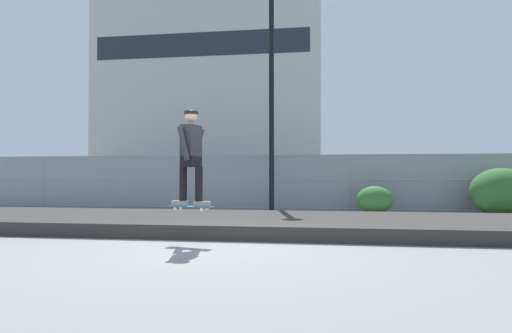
{
  "coord_description": "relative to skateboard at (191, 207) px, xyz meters",
  "views": [
    {
      "loc": [
        1.91,
        -7.22,
        1.21
      ],
      "look_at": [
        0.05,
        5.08,
        1.41
      ],
      "focal_mm": 31.52,
      "sensor_mm": 36.0,
      "label": 1
    }
  ],
  "objects": [
    {
      "name": "chain_fence",
      "position": [
        0.34,
        7.58,
        0.29
      ],
      "size": [
        27.41,
        0.06,
        1.85
      ],
      "color": "gray",
      "rests_on": "ground_plane"
    },
    {
      "name": "ground_plane",
      "position": [
        0.34,
        -0.19,
        -0.64
      ],
      "size": [
        120.0,
        120.0,
        0.0
      ],
      "primitive_type": "plane",
      "color": "slate"
    },
    {
      "name": "library_building",
      "position": [
        -10.54,
        45.42,
        11.26
      ],
      "size": [
        24.86,
        15.31,
        23.8
      ],
      "color": "#B2AFA8",
      "rests_on": "ground_plane"
    },
    {
      "name": "shrub_center",
      "position": [
        7.36,
        6.52,
        0.05
      ],
      "size": [
        1.79,
        1.46,
        1.38
      ],
      "color": "#2D5B28",
      "rests_on": "ground_plane"
    },
    {
      "name": "shrub_left",
      "position": [
        3.78,
        6.69,
        -0.23
      ],
      "size": [
        1.08,
        0.89,
        0.84
      ],
      "color": "#336B2D",
      "rests_on": "ground_plane"
    },
    {
      "name": "gravel_berm",
      "position": [
        0.34,
        2.26,
        -0.51
      ],
      "size": [
        17.05,
        3.62,
        0.27
      ],
      "primitive_type": "cube",
      "color": "#33302D",
      "rests_on": "ground_plane"
    },
    {
      "name": "street_lamp",
      "position": [
        0.62,
        6.6,
        4.12
      ],
      "size": [
        0.44,
        0.44,
        7.81
      ],
      "color": "black",
      "rests_on": "ground_plane"
    },
    {
      "name": "skater",
      "position": [
        -0.0,
        -0.0,
        0.94
      ],
      "size": [
        0.72,
        0.62,
        1.65
      ],
      "color": "gray",
      "rests_on": "skateboard"
    },
    {
      "name": "parked_car_near",
      "position": [
        -4.44,
        10.89,
        0.19
      ],
      "size": [
        4.45,
        2.04,
        1.66
      ],
      "color": "silver",
      "rests_on": "ground_plane"
    },
    {
      "name": "skateboard",
      "position": [
        0.0,
        0.0,
        0.0
      ],
      "size": [
        0.82,
        0.39,
        0.07
      ],
      "color": "#2D608C"
    }
  ]
}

